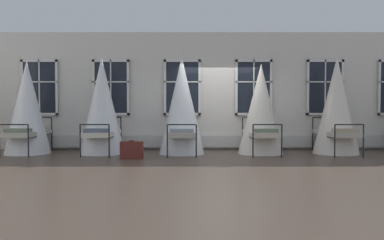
{
  "coord_description": "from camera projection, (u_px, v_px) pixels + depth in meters",
  "views": [
    {
      "loc": [
        -0.79,
        -11.26,
        1.35
      ],
      "look_at": [
        -0.82,
        -0.04,
        0.94
      ],
      "focal_mm": 37.67,
      "sensor_mm": 36.0,
      "label": 1
    }
  ],
  "objects": [
    {
      "name": "cot_fifth",
      "position": [
        338.0,
        107.0,
        11.21
      ],
      "size": [
        1.26,
        1.83,
        2.7
      ],
      "rotation": [
        0.0,
        0.0,
        1.59
      ],
      "color": "black",
      "rests_on": "ground"
    },
    {
      "name": "cot_first",
      "position": [
        28.0,
        109.0,
        11.22
      ],
      "size": [
        1.26,
        1.83,
        2.6
      ],
      "rotation": [
        0.0,
        0.0,
        1.58
      ],
      "color": "black",
      "rests_on": "ground"
    },
    {
      "name": "back_wall_with_windows",
      "position": [
        219.0,
        91.0,
        12.32
      ],
      "size": [
        15.93,
        0.1,
        3.57
      ],
      "primitive_type": "cube",
      "color": "silver",
      "rests_on": "ground"
    },
    {
      "name": "cot_third",
      "position": [
        183.0,
        107.0,
        11.18
      ],
      "size": [
        1.26,
        1.84,
        2.69
      ],
      "rotation": [
        0.0,
        0.0,
        1.6
      ],
      "color": "black",
      "rests_on": "ground"
    },
    {
      "name": "window_bank",
      "position": [
        219.0,
        116.0,
        12.23
      ],
      "size": [
        11.97,
        0.1,
        2.66
      ],
      "color": "black",
      "rests_on": "ground"
    },
    {
      "name": "cot_fourth",
      "position": [
        262.0,
        110.0,
        11.2
      ],
      "size": [
        1.26,
        1.84,
        2.5
      ],
      "rotation": [
        0.0,
        0.0,
        1.6
      ],
      "color": "black",
      "rests_on": "ground"
    },
    {
      "name": "cot_second",
      "position": [
        103.0,
        107.0,
        11.23
      ],
      "size": [
        1.26,
        1.82,
        2.68
      ],
      "rotation": [
        0.0,
        0.0,
        1.57
      ],
      "color": "black",
      "rests_on": "ground"
    },
    {
      "name": "suitcase_dark",
      "position": [
        133.0,
        150.0,
        10.14
      ],
      "size": [
        0.58,
        0.28,
        0.47
      ],
      "rotation": [
        0.0,
        0.0,
        -0.14
      ],
      "color": "#5B231E",
      "rests_on": "ground"
    },
    {
      "name": "ground",
      "position": [
        221.0,
        153.0,
        11.29
      ],
      "size": [
        29.87,
        29.87,
        0.0
      ],
      "primitive_type": "plane",
      "color": "#4C3D33"
    }
  ]
}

